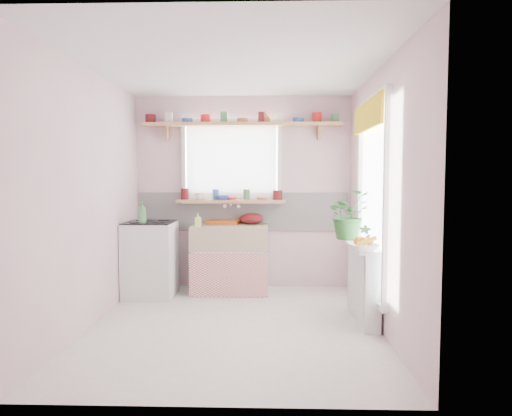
{
  "coord_description": "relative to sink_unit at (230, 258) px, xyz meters",
  "views": [
    {
      "loc": [
        0.34,
        -4.38,
        1.46
      ],
      "look_at": [
        0.2,
        0.55,
        1.12
      ],
      "focal_mm": 32.0,
      "sensor_mm": 36.0,
      "label": 1
    }
  ],
  "objects": [
    {
      "name": "room",
      "position": [
        0.81,
        -0.43,
        0.94
      ],
      "size": [
        3.2,
        3.2,
        3.2
      ],
      "color": "white",
      "rests_on": "ground"
    },
    {
      "name": "sink_unit",
      "position": [
        0.0,
        0.0,
        0.0
      ],
      "size": [
        0.95,
        0.65,
        1.11
      ],
      "color": "white",
      "rests_on": "ground"
    },
    {
      "name": "cooker",
      "position": [
        -0.95,
        -0.24,
        0.03
      ],
      "size": [
        0.58,
        0.58,
        0.93
      ],
      "color": "white",
      "rests_on": "ground"
    },
    {
      "name": "radiator_ledge",
      "position": [
        1.45,
        -1.09,
        -0.03
      ],
      "size": [
        0.22,
        0.95,
        0.78
      ],
      "color": "white",
      "rests_on": "ground"
    },
    {
      "name": "windowsill",
      "position": [
        -0.0,
        0.19,
        0.71
      ],
      "size": [
        1.4,
        0.22,
        0.04
      ],
      "primitive_type": "cube",
      "color": "tan",
      "rests_on": "room"
    },
    {
      "name": "pine_shelf",
      "position": [
        0.15,
        0.18,
        1.69
      ],
      "size": [
        2.52,
        0.24,
        0.04
      ],
      "primitive_type": "cube",
      "color": "tan",
      "rests_on": "room"
    },
    {
      "name": "shelf_crockery",
      "position": [
        0.15,
        0.18,
        1.76
      ],
      "size": [
        2.47,
        0.11,
        0.12
      ],
      "color": "#590F14",
      "rests_on": "pine_shelf"
    },
    {
      "name": "sill_crockery",
      "position": [
        -0.02,
        0.19,
        0.78
      ],
      "size": [
        1.35,
        0.11,
        0.12
      ],
      "color": "#590F14",
      "rests_on": "windowsill"
    },
    {
      "name": "dish_tray",
      "position": [
        -0.1,
        0.21,
        0.44
      ],
      "size": [
        0.47,
        0.39,
        0.04
      ],
      "primitive_type": "cube",
      "rotation": [
        0.0,
        0.0,
        -0.19
      ],
      "color": "#DF5C13",
      "rests_on": "sink_unit"
    },
    {
      "name": "colander",
      "position": [
        0.26,
        0.13,
        0.49
      ],
      "size": [
        0.39,
        0.39,
        0.14
      ],
      "primitive_type": "ellipsoid",
      "rotation": [
        0.0,
        0.0,
        0.29
      ],
      "color": "#520E10",
      "rests_on": "sink_unit"
    },
    {
      "name": "jade_plant",
      "position": [
        1.36,
        -0.69,
        0.62
      ],
      "size": [
        0.6,
        0.56,
        0.54
      ],
      "primitive_type": "imported",
      "rotation": [
        0.0,
        0.0,
        0.31
      ],
      "color": "#285E25",
      "rests_on": "radiator_ledge"
    },
    {
      "name": "fruit_bowl",
      "position": [
        1.36,
        -1.49,
        0.38
      ],
      "size": [
        0.32,
        0.32,
        0.07
      ],
      "primitive_type": "imported",
      "rotation": [
        0.0,
        0.0,
        0.24
      ],
      "color": "white",
      "rests_on": "radiator_ledge"
    },
    {
      "name": "herb_pot",
      "position": [
        1.42,
        -1.3,
        0.45
      ],
      "size": [
        0.13,
        0.09,
        0.22
      ],
      "primitive_type": "imported",
      "rotation": [
        0.0,
        0.0,
        -0.15
      ],
      "color": "#255B24",
      "rests_on": "radiator_ledge"
    },
    {
      "name": "soap_bottle_sink",
      "position": [
        -0.38,
        -0.19,
        0.5
      ],
      "size": [
        0.09,
        0.09,
        0.17
      ],
      "primitive_type": "imported",
      "rotation": [
        0.0,
        0.0,
        0.27
      ],
      "color": "#E0F26B",
      "rests_on": "sink_unit"
    },
    {
      "name": "sill_cup",
      "position": [
        -0.4,
        0.13,
        0.77
      ],
      "size": [
        0.15,
        0.15,
        0.09
      ],
      "primitive_type": "imported",
      "rotation": [
        0.0,
        0.0,
        -0.36
      ],
      "color": "white",
      "rests_on": "windowsill"
    },
    {
      "name": "sill_bowl",
      "position": [
        -0.11,
        0.13,
        0.76
      ],
      "size": [
        0.2,
        0.2,
        0.06
      ],
      "primitive_type": "imported",
      "rotation": [
        0.0,
        0.0,
        0.1
      ],
      "color": "#3348A6",
      "rests_on": "windowsill"
    },
    {
      "name": "shelf_vase",
      "position": [
        0.44,
        0.24,
        1.78
      ],
      "size": [
        0.19,
        0.19,
        0.15
      ],
      "primitive_type": "imported",
      "rotation": [
        0.0,
        0.0,
        -0.38
      ],
      "color": "#A76333",
      "rests_on": "pine_shelf"
    },
    {
      "name": "cooker_bottle",
      "position": [
        -0.98,
        -0.46,
        0.61
      ],
      "size": [
        0.11,
        0.11,
        0.26
      ],
      "primitive_type": "imported",
      "rotation": [
        0.0,
        0.0,
        -0.11
      ],
      "color": "#438747",
      "rests_on": "cooker"
    },
    {
      "name": "fruit",
      "position": [
        1.37,
        -1.49,
        0.43
      ],
      "size": [
        0.2,
        0.14,
        0.1
      ],
      "color": "orange",
      "rests_on": "fruit_bowl"
    }
  ]
}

